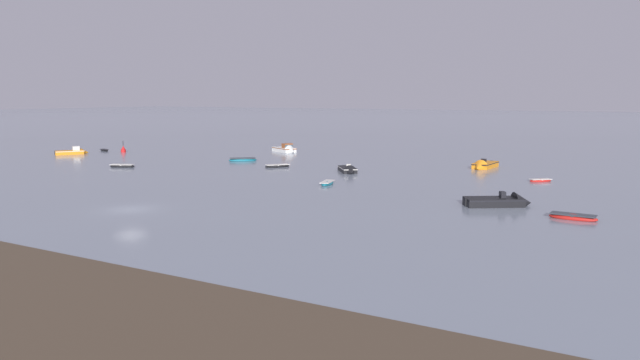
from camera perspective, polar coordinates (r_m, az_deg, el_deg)
name	(u,v)px	position (r m, az deg, el deg)	size (l,w,h in m)	color
ground_plane	(130,210)	(58.24, -17.63, -2.70)	(800.00, 800.00, 0.00)	gray
rowboat_moored_0	(277,166)	(88.50, -4.09, 1.33)	(3.30, 3.71, 0.59)	black
motorboat_moored_1	(504,203)	(59.96, 17.08, -2.08)	(6.56, 5.35, 2.19)	black
rowboat_moored_1	(327,183)	(71.11, 0.70, -0.31)	(1.93, 3.56, 0.53)	#197084
rowboat_moored_2	(540,181)	(78.33, 20.25, -0.05)	(2.80, 2.70, 0.46)	red
rowboat_moored_3	(104,150)	(121.46, -19.85, 2.68)	(3.05, 1.98, 0.46)	black
motorboat_moored_2	(349,171)	(82.12, 2.73, 0.89)	(4.80, 5.36, 1.84)	black
rowboat_moored_5	(573,217)	(55.60, 22.95, -3.28)	(4.01, 1.52, 0.62)	red
rowboat_moored_6	(122,166)	(93.05, -18.31, 1.27)	(3.92, 2.68, 0.59)	black
motorboat_moored_4	(75,152)	(116.64, -22.32, 2.45)	(4.66, 5.74, 2.13)	orange
motorboat_moored_5	(483,166)	(89.92, 15.27, 1.27)	(2.66, 6.57, 2.20)	orange
rowboat_moored_7	(243,160)	(97.41, -7.37, 1.92)	(4.38, 4.09, 0.71)	#197084
motorboat_moored_6	(287,150)	(111.82, -3.20, 2.85)	(6.79, 5.09, 2.47)	white
channel_buoy	(123,150)	(117.43, -18.22, 2.75)	(0.90, 0.90, 2.30)	red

